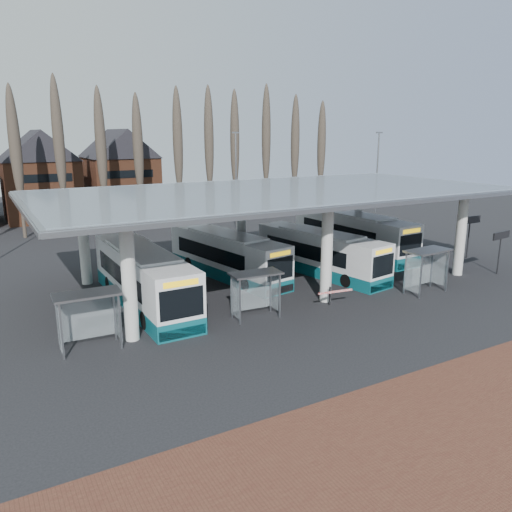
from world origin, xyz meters
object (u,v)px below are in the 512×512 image
bus_2 (319,253)px  bus_1 (226,256)px  bus_3 (352,234)px  shelter_1 (255,284)px  shelter_0 (88,308)px  shelter_2 (425,261)px  bus_0 (143,278)px

bus_2 → bus_1: bearing=148.0°
bus_3 → shelter_1: bus_3 is taller
shelter_0 → shelter_2: 20.75m
bus_1 → shelter_2: size_ratio=3.72×
bus_0 → bus_1: (7.06, 3.03, -0.12)m
bus_1 → shelter_1: size_ratio=4.03×
shelter_1 → bus_3: bearing=35.8°
bus_2 → shelter_2: (3.19, -7.03, 0.58)m
shelter_0 → bus_2: bearing=19.3°
bus_0 → shelter_1: 7.06m
shelter_2 → bus_1: bearing=130.4°
shelter_1 → shelter_2: bearing=-3.3°
bus_3 → shelter_2: (-2.99, -10.71, 0.41)m
bus_3 → shelter_2: size_ratio=4.03×
bus_1 → shelter_0: 13.83m
bus_1 → shelter_0: bearing=-153.9°
bus_2 → bus_3: 7.20m
bus_3 → shelter_0: bearing=-161.6°
shelter_0 → shelter_1: (8.91, -0.21, -0.14)m
bus_0 → shelter_0: bus_0 is taller
shelter_1 → shelter_2: (11.77, -1.43, 0.16)m
bus_2 → bus_3: size_ratio=0.91×
bus_2 → shelter_0: (-17.49, -5.39, 0.56)m
bus_0 → bus_3: bus_3 is taller
bus_1 → bus_2: size_ratio=1.01×
shelter_2 → bus_0: bearing=154.2°
bus_2 → shelter_2: size_ratio=3.67×
bus_2 → shelter_1: bus_2 is taller
bus_0 → bus_2: 13.32m
bus_3 → bus_2: bearing=-151.8°
bus_2 → shelter_1: bearing=-155.8°
bus_3 → shelter_1: size_ratio=4.37×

